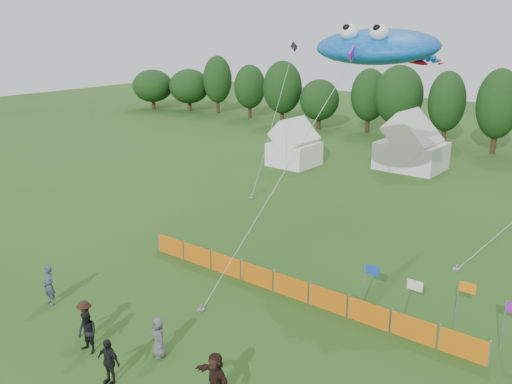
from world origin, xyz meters
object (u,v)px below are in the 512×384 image
Objects in this scene: tent_right at (412,147)px; spectator_a at (49,285)px; stingray_kite at (382,46)px; barrier_fence at (291,287)px; spectator_d at (108,361)px; tent_left at (294,147)px; spectator_b at (87,333)px; spectator_c at (85,320)px; spectator_e at (159,337)px; spectator_f at (215,378)px.

tent_right reaches higher than spectator_a.
tent_right is 0.26× the size of stingray_kite.
spectator_d is (-1.22, -9.34, 0.36)m from barrier_fence.
tent_left is 31.47m from spectator_b.
tent_right is 34.13m from spectator_c.
barrier_fence is 0.85× the size of stingray_kite.
spectator_e is (0.10, 2.24, -0.05)m from spectator_d.
spectator_f is at bearing 15.96° from spectator_d.
spectator_c is (3.70, -0.73, -0.11)m from spectator_a.
spectator_c is (1.36, -34.09, -1.11)m from tent_right.
spectator_b is 1.11m from spectator_c.
spectator_b is 1.05× the size of spectator_e.
tent_left reaches higher than spectator_b.
spectator_f is at bearing -1.08° from spectator_a.
stingray_kite is (2.84, 17.53, 10.15)m from spectator_b.
spectator_f is (5.87, 0.85, 0.08)m from spectator_b.
spectator_b is 20.45m from stingray_kite.
tent_left is 30.61m from spectator_c.
spectator_f reaches higher than spectator_b.
barrier_fence is 10.93× the size of spectator_c.
spectator_d is 20.87m from stingray_kite.
tent_right reaches higher than spectator_c.
tent_right is 3.36× the size of spectator_e.
spectator_d reaches higher than spectator_e.
tent_left is 30.96m from spectator_e.
spectator_a is at bearing -114.77° from stingray_kite.
stingray_kite is at bearing -40.93° from tent_left.
tent_left reaches higher than spectator_e.
tent_right is 33.47m from spectator_e.
tent_right is 3.31× the size of spectator_c.
tent_right is at bearing 87.36° from spectator_a.
spectator_a is 4.82m from spectator_b.
spectator_f is (3.64, 1.56, 0.06)m from spectator_d.
tent_left is 25.36m from barrier_fence.
spectator_c is at bearing -9.81° from spectator_a.
spectator_c is 3.42m from spectator_d.
spectator_e is at bearing 45.19° from spectator_c.
tent_left is at bearing 103.99° from spectator_a.
tent_left is at bearing 124.60° from barrier_fence.
stingray_kite reaches higher than spectator_d.
barrier_fence is at bearing -77.56° from tent_right.
tent_right is at bearing 119.33° from spectator_e.
stingray_kite is at bearing 80.86° from spectator_d.
tent_left reaches higher than spectator_a.
stingray_kite is at bearing 77.00° from spectator_b.
spectator_c is (-4.38, -8.06, 0.32)m from barrier_fence.
spectator_f is (6.81, 0.28, 0.10)m from spectator_c.
spectator_f is (3.55, -0.68, 0.11)m from spectator_e.
tent_right is 34.80m from spectator_f.
spectator_b reaches higher than spectator_e.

